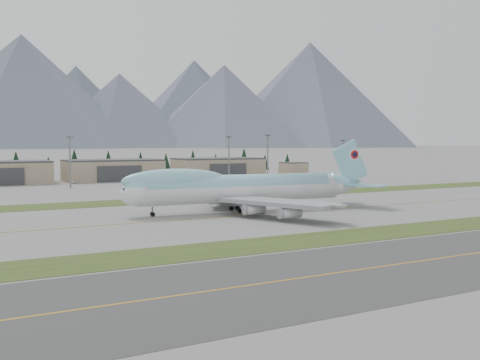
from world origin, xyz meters
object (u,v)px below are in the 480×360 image
hangar_right (218,167)px  service_vehicle_b (207,182)px  service_vehicle_a (73,184)px  service_vehicle_c (262,177)px  boeing_747_freighter (241,188)px  hangar_center (113,170)px

hangar_right → service_vehicle_b: (-21.32, -32.31, -5.39)m
service_vehicle_a → service_vehicle_c: (105.01, 3.60, 0.00)m
service_vehicle_b → boeing_747_freighter: bearing=162.7°
hangar_center → hangar_right: size_ratio=1.00×
hangar_right → service_vehicle_b: hangar_right is taller
hangar_center → service_vehicle_c: size_ratio=13.50×
service_vehicle_a → service_vehicle_b: service_vehicle_b is taller
hangar_right → boeing_747_freighter: bearing=-113.1°
hangar_center → service_vehicle_a: bearing=-146.9°
service_vehicle_a → service_vehicle_b: size_ratio=0.96×
boeing_747_freighter → service_vehicle_c: boeing_747_freighter is taller
service_vehicle_c → hangar_right: bearing=136.2°
service_vehicle_a → boeing_747_freighter: bearing=-86.1°
hangar_right → service_vehicle_a: bearing=-169.9°
service_vehicle_a → hangar_right: bearing=4.3°
hangar_center → hangar_right: (60.00, 0.00, 0.00)m
hangar_center → service_vehicle_b: size_ratio=13.17×
boeing_747_freighter → hangar_center: boeing_747_freighter is taller
hangar_center → hangar_right: same height
service_vehicle_b → service_vehicle_c: 48.48m
service_vehicle_a → hangar_center: bearing=27.2°
boeing_747_freighter → service_vehicle_a: bearing=104.5°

